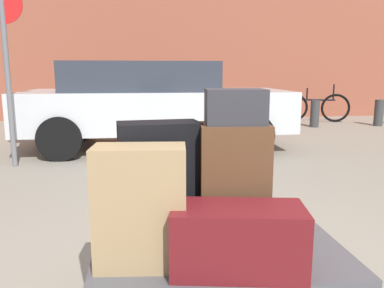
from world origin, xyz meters
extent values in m
cube|color=#4C4C51|center=(0.00, 0.00, 0.29)|extent=(1.31, 0.70, 0.10)
cylinder|color=black|center=(0.45, 0.24, 0.12)|extent=(0.24, 0.06, 0.24)
cylinder|color=black|center=(-0.45, 0.24, 0.12)|extent=(0.24, 0.06, 0.24)
cube|color=#51331E|center=(0.09, 0.15, 0.66)|extent=(0.38, 0.29, 0.65)
cube|color=black|center=(-0.30, 0.21, 0.67)|extent=(0.45, 0.26, 0.66)
cube|color=maroon|center=(0.04, -0.18, 0.50)|extent=(0.65, 0.39, 0.31)
cube|color=#9E7F56|center=(-0.41, -0.07, 0.63)|extent=(0.44, 0.26, 0.58)
cube|color=#2D2D33|center=(0.09, 0.15, 1.08)|extent=(0.32, 0.24, 0.18)
cube|color=silver|center=(-0.14, 4.71, 0.64)|extent=(4.32, 1.85, 0.64)
cube|color=#2D333D|center=(-0.39, 4.71, 1.19)|extent=(2.43, 1.61, 0.46)
cylinder|color=black|center=(1.29, 5.54, 0.32)|extent=(0.64, 0.23, 0.64)
cylinder|color=black|center=(1.27, 3.84, 0.32)|extent=(0.64, 0.23, 0.64)
cylinder|color=black|center=(-1.55, 5.57, 0.32)|extent=(0.64, 0.23, 0.64)
cylinder|color=black|center=(-1.57, 3.87, 0.32)|extent=(0.64, 0.23, 0.64)
torus|color=black|center=(3.53, 7.87, 0.36)|extent=(0.71, 0.27, 0.72)
torus|color=black|center=(4.52, 7.56, 0.36)|extent=(0.71, 0.27, 0.72)
cylinder|color=black|center=(4.02, 7.72, 0.56)|extent=(0.97, 0.34, 0.04)
cylinder|color=black|center=(3.83, 7.78, 0.71)|extent=(0.05, 0.05, 0.30)
cylinder|color=black|center=(4.45, 7.58, 0.76)|extent=(0.05, 0.05, 0.40)
cylinder|color=#383838|center=(2.14, 6.74, 0.31)|extent=(0.20, 0.20, 0.62)
cylinder|color=#383838|center=(3.59, 6.74, 0.31)|extent=(0.20, 0.20, 0.62)
cylinder|color=#383838|center=(5.18, 6.74, 0.31)|extent=(0.20, 0.20, 0.62)
cylinder|color=slate|center=(-2.12, 3.57, 1.18)|extent=(0.07, 0.07, 2.36)
cylinder|color=red|center=(-2.12, 3.57, 2.11)|extent=(0.50, 0.05, 0.50)
camera|label=1|loc=(-0.39, -1.81, 1.25)|focal=36.30mm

